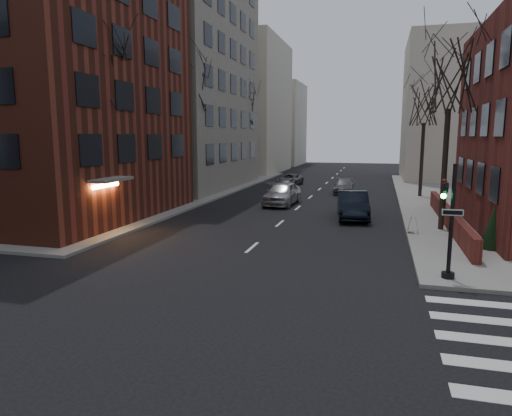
{
  "coord_description": "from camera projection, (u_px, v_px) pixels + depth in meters",
  "views": [
    {
      "loc": [
        5.55,
        -7.66,
        5.1
      ],
      "look_at": [
        0.44,
        11.08,
        2.0
      ],
      "focal_mm": 32.0,
      "sensor_mm": 36.0,
      "label": 1
    }
  ],
  "objects": [
    {
      "name": "ground",
      "position": [
        97.0,
        382.0,
        9.55
      ],
      "size": [
        160.0,
        160.0,
        0.0
      ],
      "primitive_type": "plane",
      "color": "black",
      "rests_on": "ground"
    },
    {
      "name": "sidewalk_far_left",
      "position": [
        22.0,
        186.0,
        45.65
      ],
      "size": [
        44.0,
        44.0,
        0.15
      ],
      "primitive_type": "cube",
      "color": "gray",
      "rests_on": "ground"
    },
    {
      "name": "building_left_brick",
      "position": [
        28.0,
        71.0,
        27.88
      ],
      "size": [
        15.0,
        15.0,
        18.0
      ],
      "primitive_type": "cube",
      "color": "maroon",
      "rests_on": "ground"
    },
    {
      "name": "building_left_tan",
      "position": [
        145.0,
        43.0,
        44.15
      ],
      "size": [
        18.0,
        18.0,
        28.0
      ],
      "primitive_type": "cube",
      "color": "gray",
      "rests_on": "ground"
    },
    {
      "name": "low_wall_right",
      "position": [
        449.0,
        217.0,
        25.13
      ],
      "size": [
        0.35,
        16.0,
        1.0
      ],
      "primitive_type": "cube",
      "color": "maroon",
      "rests_on": "sidewalk_far_right"
    },
    {
      "name": "building_distant_la",
      "position": [
        232.0,
        108.0,
        64.43
      ],
      "size": [
        14.0,
        16.0,
        18.0
      ],
      "primitive_type": "cube",
      "color": "beige",
      "rests_on": "ground"
    },
    {
      "name": "building_distant_ra",
      "position": [
        468.0,
        110.0,
        52.03
      ],
      "size": [
        14.0,
        14.0,
        16.0
      ],
      "primitive_type": "cube",
      "color": "beige",
      "rests_on": "ground"
    },
    {
      "name": "building_distant_lb",
      "position": [
        273.0,
        125.0,
        80.42
      ],
      "size": [
        10.0,
        12.0,
        14.0
      ],
      "primitive_type": "cube",
      "color": "beige",
      "rests_on": "ground"
    },
    {
      "name": "traffic_signal",
      "position": [
        449.0,
        229.0,
        15.75
      ],
      "size": [
        0.76,
        0.44,
        4.0
      ],
      "color": "black",
      "rests_on": "sidewalk_far_right"
    },
    {
      "name": "tree_left_a",
      "position": [
        100.0,
        70.0,
        23.84
      ],
      "size": [
        4.18,
        4.18,
        10.26
      ],
      "color": "#2D231C",
      "rests_on": "sidewalk_far_left"
    },
    {
      "name": "tree_left_b",
      "position": [
        191.0,
        86.0,
        35.2
      ],
      "size": [
        4.4,
        4.4,
        10.8
      ],
      "color": "#2D231C",
      "rests_on": "sidewalk_far_left"
    },
    {
      "name": "tree_left_c",
      "position": [
        244.0,
        108.0,
        48.68
      ],
      "size": [
        3.96,
        3.96,
        9.72
      ],
      "color": "#2D231C",
      "rests_on": "sidewalk_far_left"
    },
    {
      "name": "tree_right_a",
      "position": [
        450.0,
        77.0,
        23.15
      ],
      "size": [
        3.96,
        3.96,
        9.72
      ],
      "color": "#2D231C",
      "rests_on": "sidewalk_far_right"
    },
    {
      "name": "tree_right_b",
      "position": [
        425.0,
        104.0,
        36.55
      ],
      "size": [
        3.74,
        3.74,
        9.18
      ],
      "color": "#2D231C",
      "rests_on": "sidewalk_far_right"
    },
    {
      "name": "streetlamp_near",
      "position": [
        178.0,
        148.0,
        31.97
      ],
      "size": [
        0.36,
        0.36,
        6.28
      ],
      "color": "black",
      "rests_on": "sidewalk_far_left"
    },
    {
      "name": "streetlamp_far",
      "position": [
        254.0,
        143.0,
        51.03
      ],
      "size": [
        0.36,
        0.36,
        6.28
      ],
      "color": "black",
      "rests_on": "sidewalk_far_left"
    },
    {
      "name": "parked_sedan",
      "position": [
        353.0,
        205.0,
        28.2
      ],
      "size": [
        2.35,
        5.26,
        1.68
      ],
      "primitive_type": "imported",
      "rotation": [
        0.0,
        0.0,
        0.12
      ],
      "color": "black",
      "rests_on": "ground"
    },
    {
      "name": "car_lane_silver",
      "position": [
        282.0,
        193.0,
        33.74
      ],
      "size": [
        2.35,
        5.15,
        1.71
      ],
      "primitive_type": "imported",
      "rotation": [
        0.0,
        0.0,
        -0.07
      ],
      "color": "#ABAAB0",
      "rests_on": "ground"
    },
    {
      "name": "car_lane_gray",
      "position": [
        344.0,
        186.0,
        40.45
      ],
      "size": [
        2.01,
        4.44,
        1.26
      ],
      "primitive_type": "imported",
      "rotation": [
        0.0,
        0.0,
        0.06
      ],
      "color": "#444449",
      "rests_on": "ground"
    },
    {
      "name": "car_lane_far",
      "position": [
        290.0,
        180.0,
        47.06
      ],
      "size": [
        2.33,
        4.38,
        1.17
      ],
      "primitive_type": "imported",
      "rotation": [
        0.0,
        0.0,
        -0.09
      ],
      "color": "#46454B",
      "rests_on": "ground"
    },
    {
      "name": "sandwich_board",
      "position": [
        413.0,
        224.0,
        23.43
      ],
      "size": [
        0.4,
        0.55,
        0.88
      ],
      "primitive_type": "cube",
      "rotation": [
        0.0,
        0.0,
        -0.03
      ],
      "color": "silver",
      "rests_on": "sidewalk_far_right"
    },
    {
      "name": "evergreen_shrub",
      "position": [
        494.0,
        227.0,
        20.03
      ],
      "size": [
        1.46,
        1.46,
        1.94
      ],
      "primitive_type": "cone",
      "rotation": [
        0.0,
        0.0,
        -0.31
      ],
      "color": "black",
      "rests_on": "sidewalk_far_right"
    }
  ]
}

